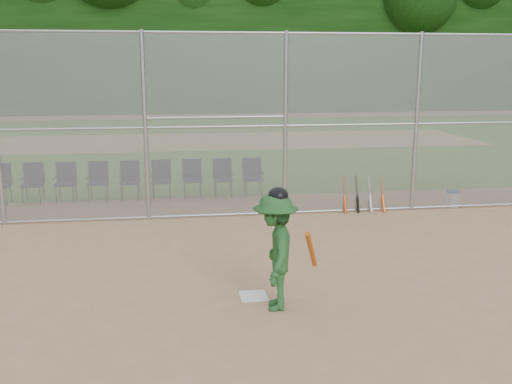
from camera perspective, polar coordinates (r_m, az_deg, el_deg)
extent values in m
plane|color=tan|center=(8.03, 2.55, -11.57)|extent=(100.00, 100.00, 0.00)
plane|color=#33691F|center=(25.45, -4.92, 5.10)|extent=(100.00, 100.00, 0.00)
plane|color=tan|center=(25.45, -4.92, 5.11)|extent=(24.00, 24.00, 0.00)
cube|color=gray|center=(12.35, -1.64, 6.58)|extent=(16.00, 0.02, 4.00)
cylinder|color=#9EA3A8|center=(12.30, -1.70, 15.66)|extent=(16.00, 0.05, 0.05)
cube|color=black|center=(42.29, -6.42, 15.47)|extent=(80.00, 5.00, 11.00)
cube|color=silver|center=(8.41, -0.26, -10.34)|extent=(0.40, 0.40, 0.02)
imported|color=#215425|center=(7.78, 1.94, -5.97)|extent=(0.76, 1.13, 1.62)
ellipsoid|color=black|center=(7.56, 1.99, -0.34)|extent=(0.27, 0.30, 0.23)
cylinder|color=#C55412|center=(7.44, 5.54, -5.77)|extent=(0.32, 0.62, 0.65)
cylinder|color=white|center=(14.30, 19.06, -0.71)|extent=(0.29, 0.29, 0.35)
cylinder|color=#234F99|center=(14.26, 19.12, 0.06)|extent=(0.31, 0.31, 0.05)
cylinder|color=#D84C14|center=(13.12, 8.83, -0.24)|extent=(0.06, 0.33, 0.82)
cylinder|color=black|center=(13.21, 10.08, -0.21)|extent=(0.06, 0.36, 0.82)
cylinder|color=#B2B2B7|center=(13.30, 11.31, -0.19)|extent=(0.06, 0.38, 0.81)
cylinder|color=#D84C14|center=(13.41, 12.52, -0.17)|extent=(0.06, 0.41, 0.80)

